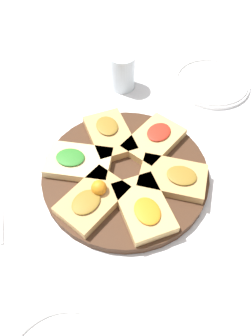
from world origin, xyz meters
TOP-DOWN VIEW (x-y plane):
  - ground_plane at (0.00, 0.00)m, footprint 3.00×3.00m
  - serving_board at (0.00, 0.00)m, footprint 0.38×0.38m
  - focaccia_slice_0 at (0.03, 0.10)m, footprint 0.12×0.16m
  - focaccia_slice_1 at (-0.08, 0.07)m, footprint 0.17×0.16m
  - focaccia_slice_2 at (-0.10, -0.04)m, footprint 0.17×0.14m
  - focaccia_slice_3 at (-0.02, -0.11)m, footprint 0.11×0.16m
  - focaccia_slice_4 at (0.08, -0.07)m, footprint 0.17×0.16m
  - focaccia_slice_5 at (0.10, 0.04)m, footprint 0.17×0.14m
  - plate_left at (-0.33, 0.25)m, footprint 0.22×0.22m
  - water_glass at (-0.32, -0.01)m, footprint 0.07×0.07m

SIDE VIEW (x-z plane):
  - ground_plane at x=0.00m, z-range 0.00..0.00m
  - plate_left at x=-0.33m, z-range 0.00..0.02m
  - serving_board at x=0.00m, z-range 0.00..0.02m
  - focaccia_slice_0 at x=0.03m, z-range 0.02..0.05m
  - focaccia_slice_1 at x=-0.08m, z-range 0.02..0.05m
  - focaccia_slice_2 at x=-0.10m, z-range 0.02..0.05m
  - focaccia_slice_3 at x=-0.02m, z-range 0.02..0.05m
  - focaccia_slice_5 at x=0.10m, z-range 0.02..0.05m
  - focaccia_slice_4 at x=0.08m, z-range 0.01..0.06m
  - water_glass at x=-0.32m, z-range 0.00..0.10m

